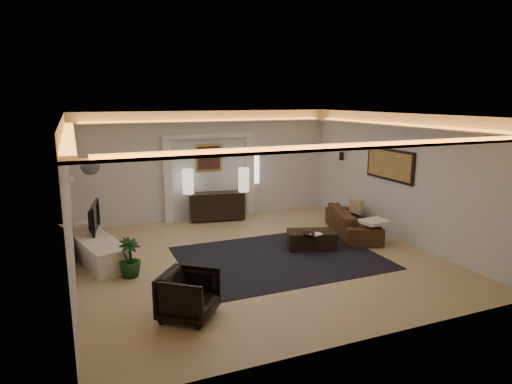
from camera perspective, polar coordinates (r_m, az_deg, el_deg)
name	(u,v)px	position (r m, az deg, el deg)	size (l,w,h in m)	color
floor	(258,257)	(9.25, 0.27, -8.41)	(7.00, 7.00, 0.00)	tan
ceiling	(258,115)	(8.68, 0.29, 9.84)	(7.00, 7.00, 0.00)	white
wall_back	(209,165)	(12.11, -6.13, 3.48)	(7.00, 7.00, 0.00)	silver
wall_front	(363,239)	(5.88, 13.62, -5.90)	(7.00, 7.00, 0.00)	silver
wall_left	(69,204)	(8.20, -22.93, -1.47)	(7.00, 7.00, 0.00)	silver
wall_right	(399,177)	(10.68, 17.90, 1.83)	(7.00, 7.00, 0.00)	silver
cove_soffit	(258,130)	(8.69, 0.29, 8.00)	(7.00, 7.00, 0.04)	silver
daylight_slit	(255,166)	(12.55, -0.16, 3.38)	(0.25, 0.03, 1.00)	white
area_rug	(280,258)	(9.23, 3.07, -8.44)	(4.00, 3.00, 0.01)	black
pilaster_left	(168,181)	(11.80, -11.31, 1.37)	(0.22, 0.20, 2.20)	silver
pilaster_right	(249,176)	(12.44, -0.87, 2.14)	(0.22, 0.20, 2.20)	silver
alcove_header	(209,136)	(11.92, -6.08, 7.22)	(2.52, 0.20, 0.12)	silver
painting_frame	(209,158)	(12.05, -6.11, 4.40)	(0.74, 0.04, 0.74)	tan
painting_canvas	(209,158)	(12.03, -6.07, 4.39)	(0.62, 0.02, 0.62)	#4C2D1E
art_panel_frame	(390,165)	(10.85, 16.84, 3.39)	(0.04, 1.64, 0.74)	black
art_panel_gold	(389,165)	(10.83, 16.74, 3.38)	(0.02, 1.50, 0.62)	tan
wall_sconce	(341,156)	(12.32, 10.94, 4.55)	(0.12, 0.12, 0.22)	black
wall_niche	(72,179)	(9.53, -22.65, 1.55)	(0.10, 0.55, 0.04)	silver
console	(217,206)	(11.92, -5.05, -1.78)	(1.45, 0.45, 0.72)	black
lamp_left	(188,181)	(11.76, -8.74, 1.38)	(0.29, 0.29, 0.64)	white
lamp_right	(244,179)	(11.88, -1.59, 1.62)	(0.29, 0.29, 0.64)	white
media_ledge	(93,247)	(9.77, -20.26, -6.66)	(0.65, 2.59, 0.49)	silver
tv	(90,218)	(9.96, -20.58, -3.17)	(0.14, 1.05, 0.61)	black
figurine	(97,212)	(10.91, -19.79, -2.45)	(0.12, 0.12, 0.33)	black
ginger_jar	(90,165)	(9.86, -20.58, 3.32)	(0.38, 0.38, 0.40)	#3B4B61
plant	(130,258)	(8.50, -15.97, -8.17)	(0.41, 0.41, 0.73)	#113411
sofa	(353,222)	(10.91, 12.32, -3.79)	(0.83, 2.12, 0.62)	#43231A
throw_blanket	(374,222)	(10.16, 14.98, -3.70)	(0.59, 0.48, 0.06)	beige
throw_pillow	(356,206)	(11.50, 12.74, -1.77)	(0.11, 0.37, 0.37)	tan
coffee_table	(311,240)	(9.78, 7.15, -6.09)	(1.03, 0.56, 0.38)	black
bowl	(308,234)	(9.36, 6.70, -5.38)	(0.28, 0.28, 0.07)	black
magazine	(316,234)	(9.46, 7.75, -5.34)	(0.23, 0.16, 0.03)	white
armchair	(189,295)	(6.82, -8.68, -13.01)	(0.76, 0.78, 0.71)	black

